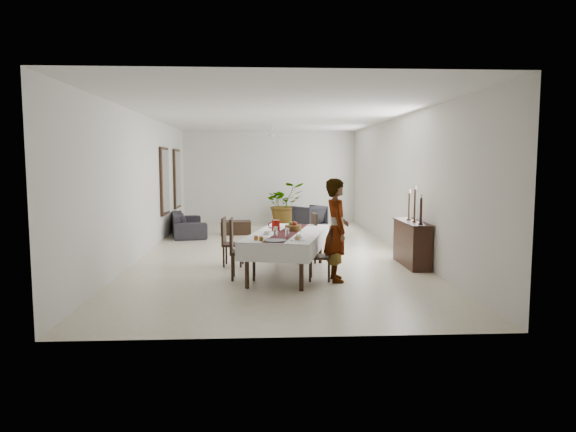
{
  "coord_description": "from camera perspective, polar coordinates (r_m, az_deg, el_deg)",
  "views": [
    {
      "loc": [
        -0.31,
        -12.03,
        2.12
      ],
      "look_at": [
        0.22,
        -1.88,
        1.05
      ],
      "focal_mm": 32.0,
      "sensor_mm": 36.0,
      "label": 1
    }
  ],
  "objects": [
    {
      "name": "floor",
      "position": [
        12.22,
        -1.49,
        -3.99
      ],
      "size": [
        6.0,
        12.0,
        0.0
      ],
      "primitive_type": "cube",
      "color": "beige",
      "rests_on": "ground"
    },
    {
      "name": "ceiling",
      "position": [
        12.08,
        -1.53,
        11.13
      ],
      "size": [
        6.0,
        12.0,
        0.02
      ],
      "primitive_type": "cube",
      "color": "white",
      "rests_on": "wall_back"
    },
    {
      "name": "wall_back",
      "position": [
        18.04,
        -2.01,
        4.35
      ],
      "size": [
        6.0,
        0.02,
        3.2
      ],
      "primitive_type": "cube",
      "color": "silver",
      "rests_on": "floor"
    },
    {
      "name": "wall_front",
      "position": [
        6.06,
        -0.03,
        1.09
      ],
      "size": [
        6.0,
        0.02,
        3.2
      ],
      "primitive_type": "cube",
      "color": "silver",
      "rests_on": "floor"
    },
    {
      "name": "wall_left",
      "position": [
        12.34,
        -15.6,
        3.37
      ],
      "size": [
        0.02,
        12.0,
        3.2
      ],
      "primitive_type": "cube",
      "color": "silver",
      "rests_on": "floor"
    },
    {
      "name": "wall_right",
      "position": [
        12.49,
        12.41,
        3.48
      ],
      "size": [
        0.02,
        12.0,
        3.2
      ],
      "primitive_type": "cube",
      "color": "silver",
      "rests_on": "floor"
    },
    {
      "name": "dining_table_top",
      "position": [
        9.66,
        -0.03,
        -2.06
      ],
      "size": [
        1.64,
        2.71,
        0.05
      ],
      "primitive_type": "cube",
      "rotation": [
        0.0,
        0.0,
        -0.25
      ],
      "color": "black",
      "rests_on": "table_leg_fl"
    },
    {
      "name": "table_leg_fl",
      "position": [
        8.68,
        -4.59,
        -5.65
      ],
      "size": [
        0.09,
        0.09,
        0.74
      ],
      "primitive_type": "cylinder",
      "rotation": [
        0.0,
        0.0,
        -0.25
      ],
      "color": "black",
      "rests_on": "floor"
    },
    {
      "name": "table_leg_fr",
      "position": [
        8.48,
        1.5,
        -5.91
      ],
      "size": [
        0.09,
        0.09,
        0.74
      ],
      "primitive_type": "cylinder",
      "rotation": [
        0.0,
        0.0,
        -0.25
      ],
      "color": "black",
      "rests_on": "floor"
    },
    {
      "name": "table_leg_bl",
      "position": [
        10.98,
        -1.2,
        -3.17
      ],
      "size": [
        0.09,
        0.09,
        0.74
      ],
      "primitive_type": "cylinder",
      "rotation": [
        0.0,
        0.0,
        -0.25
      ],
      "color": "black",
      "rests_on": "floor"
    },
    {
      "name": "table_leg_br",
      "position": [
        10.82,
        3.62,
        -3.32
      ],
      "size": [
        0.09,
        0.09,
        0.74
      ],
      "primitive_type": "cylinder",
      "rotation": [
        0.0,
        0.0,
        -0.25
      ],
      "color": "black",
      "rests_on": "floor"
    },
    {
      "name": "tablecloth_top",
      "position": [
        9.66,
        -0.03,
        -1.87
      ],
      "size": [
        1.87,
        2.94,
        0.01
      ],
      "primitive_type": "cube",
      "rotation": [
        0.0,
        0.0,
        -0.25
      ],
      "color": "white",
      "rests_on": "dining_table_top"
    },
    {
      "name": "tablecloth_drape_left",
      "position": [
        9.81,
        -3.57,
        -2.66
      ],
      "size": [
        0.67,
        2.64,
        0.32
      ],
      "primitive_type": "cube",
      "rotation": [
        0.0,
        0.0,
        -0.25
      ],
      "color": "silver",
      "rests_on": "dining_table_top"
    },
    {
      "name": "tablecloth_drape_right",
      "position": [
        9.58,
        3.6,
        -2.87
      ],
      "size": [
        0.67,
        2.64,
        0.32
      ],
      "primitive_type": "cube",
      "rotation": [
        0.0,
        0.0,
        -0.25
      ],
      "color": "white",
      "rests_on": "dining_table_top"
    },
    {
      "name": "tablecloth_drape_near",
      "position": [
        8.37,
        -1.81,
        -4.16
      ],
      "size": [
        1.21,
        0.31,
        0.32
      ],
      "primitive_type": "cube",
      "rotation": [
        0.0,
        0.0,
        -0.25
      ],
      "color": "silver",
      "rests_on": "dining_table_top"
    },
    {
      "name": "tablecloth_drape_far",
      "position": [
        11.0,
        1.33,
        -1.71
      ],
      "size": [
        1.21,
        0.31,
        0.32
      ],
      "primitive_type": "cube",
      "rotation": [
        0.0,
        0.0,
        -0.25
      ],
      "color": "white",
      "rests_on": "dining_table_top"
    },
    {
      "name": "table_runner",
      "position": [
        9.65,
        -0.03,
        -1.82
      ],
      "size": [
        1.0,
        2.65,
        0.0
      ],
      "primitive_type": "cube",
      "rotation": [
        0.0,
        0.0,
        -0.25
      ],
      "color": "#53171B",
      "rests_on": "tablecloth_top"
    },
    {
      "name": "red_pitcher",
      "position": [
        9.85,
        -1.36,
        -1.06
      ],
      "size": [
        0.19,
        0.19,
        0.21
      ],
      "primitive_type": "cylinder",
      "rotation": [
        0.0,
        0.0,
        -0.25
      ],
      "color": "maroon",
      "rests_on": "tablecloth_top"
    },
    {
      "name": "pitcher_handle",
      "position": [
        9.87,
        -1.87,
        -1.05
      ],
      "size": [
        0.13,
        0.05,
        0.13
      ],
      "primitive_type": "torus",
      "rotation": [
        1.57,
        0.0,
        -0.25
      ],
      "color": "maroon",
      "rests_on": "red_pitcher"
    },
    {
      "name": "wine_glass_near",
      "position": [
        8.95,
        -0.07,
        -1.87
      ],
      "size": [
        0.07,
        0.07,
        0.18
      ],
      "primitive_type": "cylinder",
      "color": "silver",
      "rests_on": "tablecloth_top"
    },
    {
      "name": "wine_glass_mid",
      "position": [
        9.1,
        -1.38,
        -1.75
      ],
      "size": [
        0.07,
        0.07,
        0.18
      ],
      "primitive_type": "cylinder",
      "color": "silver",
      "rests_on": "tablecloth_top"
    },
    {
      "name": "teacup_right",
      "position": [
        8.98,
        1.18,
        -2.23
      ],
      "size": [
        0.09,
        0.09,
        0.06
      ],
      "primitive_type": "cylinder",
      "color": "white",
      "rests_on": "saucer_right"
    },
    {
      "name": "saucer_right",
      "position": [
        8.98,
        1.18,
        -2.39
      ],
      "size": [
        0.16,
        0.16,
        0.01
      ],
      "primitive_type": "cylinder",
      "color": "silver",
      "rests_on": "tablecloth_top"
    },
    {
      "name": "teacup_left",
      "position": [
        9.36,
        -2.36,
        -1.89
      ],
      "size": [
        0.09,
        0.09,
        0.06
      ],
      "primitive_type": "cylinder",
      "color": "silver",
      "rests_on": "saucer_left"
    },
    {
      "name": "saucer_left",
      "position": [
        9.36,
        -2.36,
        -2.05
      ],
      "size": [
        0.16,
        0.16,
        0.01
      ],
      "primitive_type": "cylinder",
      "color": "silver",
      "rests_on": "tablecloth_top"
    },
    {
      "name": "plate_near_right",
      "position": [
        8.67,
        1.03,
        -2.68
      ],
      "size": [
        0.25,
        0.25,
        0.02
      ],
      "primitive_type": "cylinder",
      "color": "white",
      "rests_on": "tablecloth_top"
    },
    {
      "name": "bread_near_right",
      "position": [
        8.66,
        1.03,
        -2.49
      ],
      "size": [
        0.09,
        0.09,
        0.09
      ],
      "primitive_type": "sphere",
      "color": "tan",
      "rests_on": "plate_near_right"
    },
    {
      "name": "plate_near_left",
      "position": [
        8.96,
        -2.99,
        -2.41
      ],
      "size": [
        0.25,
        0.25,
        0.02
      ],
      "primitive_type": "cylinder",
      "color": "white",
      "rests_on": "tablecloth_top"
    },
    {
      "name": "plate_far_left",
      "position": [
        10.28,
        -1.25,
        -1.31
      ],
      "size": [
        0.25,
        0.25,
        0.02
      ],
      "primitive_type": "cylinder",
      "color": "silver",
      "rests_on": "tablecloth_top"
    },
    {
      "name": "serving_tray",
      "position": [
        8.58,
        -1.45,
        -2.75
      ],
      "size": [
        0.38,
        0.38,
        0.02
      ],
      "primitive_type": "cylinder",
      "color": "#393A3E",
      "rests_on": "tablecloth_top"
    },
    {
      "name": "jam_jar_a",
      "position": [
        8.6,
        -3.01,
        -2.55
      ],
      "size": [
        0.07,
        0.07,
        0.08
      ],
      "primitive_type": "cylinder",
      "color": "#8F5A14",
      "rests_on": "tablecloth_top"
    },
    {
      "name": "jam_jar_b",
      "position": [
        8.68,
        -3.58,
        -2.46
      ],
      "size": [
        0.07,
        0.07,
        0.08
      ],
      "primitive_type": "cylinder",
      "color": "#934E15",
      "rests_on": "tablecloth_top"
    },
    {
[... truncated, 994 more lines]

